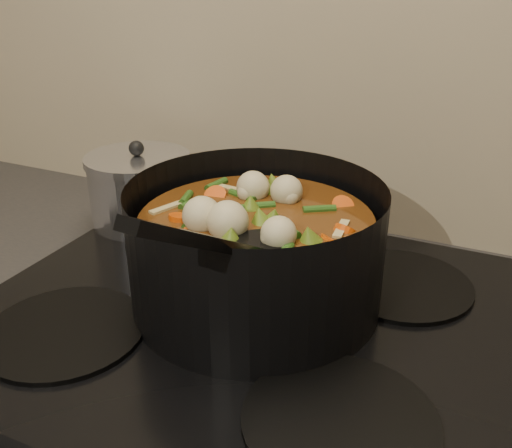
% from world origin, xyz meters
% --- Properties ---
extents(stovetop, '(0.62, 0.54, 0.03)m').
position_xyz_m(stovetop, '(0.00, 1.93, 0.92)').
color(stovetop, black).
rests_on(stovetop, counter).
extents(stockpot, '(0.37, 0.44, 0.22)m').
position_xyz_m(stockpot, '(0.01, 1.95, 1.00)').
color(stockpot, black).
rests_on(stockpot, stovetop).
extents(saucepan, '(0.16, 0.16, 0.13)m').
position_xyz_m(saucepan, '(-0.26, 2.09, 0.99)').
color(saucepan, silver).
rests_on(saucepan, stovetop).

